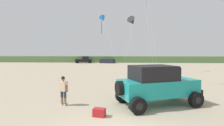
% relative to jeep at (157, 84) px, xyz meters
% --- Properties ---
extents(dune_ridge, '(90.00, 9.21, 1.91)m').
position_rel_jeep_xyz_m(dune_ridge, '(-4.06, 45.96, -0.25)').
color(dune_ridge, '#567A47').
rests_on(dune_ridge, ground_plane).
extents(jeep, '(5.00, 3.80, 2.26)m').
position_rel_jeep_xyz_m(jeep, '(0.00, 0.00, 0.00)').
color(jeep, teal).
rests_on(jeep, ground_plane).
extents(person_watching, '(0.59, 0.40, 1.67)m').
position_rel_jeep_xyz_m(person_watching, '(-5.27, -0.45, -0.26)').
color(person_watching, '#8C664C').
rests_on(person_watching, ground_plane).
extents(cooler_box, '(0.62, 0.46, 0.38)m').
position_rel_jeep_xyz_m(cooler_box, '(-3.01, -1.97, -1.01)').
color(cooler_box, '#B21E23').
rests_on(cooler_box, ground_plane).
extents(distant_pickup, '(4.73, 2.69, 1.98)m').
position_rel_jeep_xyz_m(distant_pickup, '(-13.42, 39.39, -0.26)').
color(distant_pickup, black).
rests_on(distant_pickup, ground_plane).
extents(distant_sedan, '(4.50, 2.72, 1.20)m').
position_rel_jeep_xyz_m(distant_sedan, '(-6.55, 39.21, -0.60)').
color(distant_sedan, '#1E232D').
rests_on(distant_sedan, ground_plane).
extents(kite_pink_ribbon, '(3.36, 4.84, 8.03)m').
position_rel_jeep_xyz_m(kite_pink_ribbon, '(-4.64, 12.85, 6.21)').
color(kite_pink_ribbon, blue).
rests_on(kite_pink_ribbon, ground_plane).
extents(kite_white_parafoil, '(2.14, 4.68, 8.26)m').
position_rel_jeep_xyz_m(kite_white_parafoil, '(-0.68, 14.65, 6.20)').
color(kite_white_parafoil, black).
rests_on(kite_white_parafoil, ground_plane).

